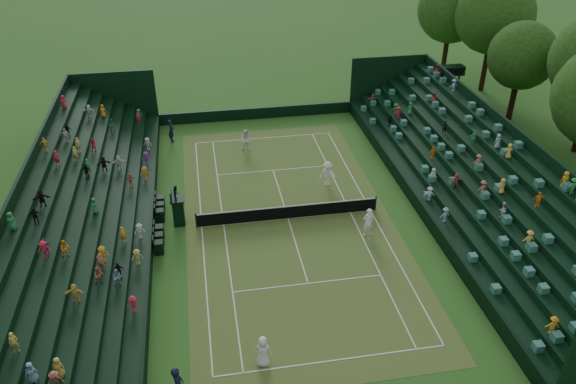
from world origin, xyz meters
name	(u,v)px	position (x,y,z in m)	size (l,w,h in m)	color
ground	(288,219)	(0.00, 0.00, 0.00)	(160.00, 160.00, 0.00)	#356C22
court_surface	(288,219)	(0.00, 0.00, 0.01)	(12.97, 26.77, 0.01)	#2B6521
perimeter_wall_north	(257,113)	(0.00, 15.88, 0.50)	(17.17, 0.20, 1.00)	black
perimeter_wall_east	(415,200)	(8.48, 0.00, 0.50)	(0.20, 31.77, 1.00)	black
perimeter_wall_west	(152,225)	(-8.48, 0.00, 0.50)	(0.20, 31.77, 1.00)	black
north_grandstand	(477,181)	(12.66, 0.00, 1.55)	(6.60, 32.00, 4.90)	black
south_grandstand	(78,218)	(-12.66, 0.00, 1.55)	(6.60, 32.00, 4.90)	black
tennis_net	(288,212)	(0.00, 0.00, 0.53)	(11.67, 0.10, 1.06)	black
scoreboard_tower	(452,72)	(17.75, 16.00, 3.14)	(2.00, 1.00, 3.70)	black
tree_row	(552,52)	(22.32, 9.24, 6.84)	(10.88, 36.60, 10.88)	black
umpire_chair	(178,208)	(-6.85, 0.59, 1.19)	(0.88, 0.88, 2.78)	black
courtside_chairs	(159,223)	(-8.04, 0.24, 0.45)	(0.54, 5.51, 1.18)	black
player_near_west	(263,351)	(-3.15, -11.52, 0.83)	(0.81, 0.53, 1.66)	white
player_near_east	(368,222)	(4.48, -2.58, 0.96)	(0.70, 0.46, 1.92)	white
player_far_west	(246,140)	(-1.57, 9.94, 0.88)	(0.86, 0.67, 1.76)	white
player_far_east	(327,174)	(3.44, 3.71, 0.91)	(1.17, 0.68, 1.82)	white
line_judge_north	(171,131)	(-7.32, 12.52, 0.95)	(0.70, 0.46, 1.91)	black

